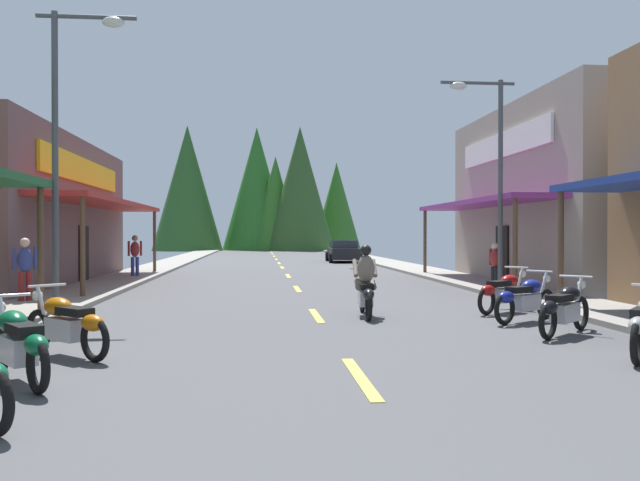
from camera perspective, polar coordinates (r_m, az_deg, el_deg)
The scene contains 18 objects.
ground at distance 28.44m, azimuth -2.91°, elevation -3.15°, with size 10.74×88.40×0.10m, color #4C4C4F.
sidewalk_left at distance 28.88m, azimuth -15.90°, elevation -2.90°, with size 2.23×88.40×0.12m, color gray.
sidewalk_right at distance 29.44m, azimuth 9.82°, elevation -2.82°, with size 2.23×88.40×0.12m, color gray.
centerline_dashes at distance 33.28m, azimuth -3.29°, elevation -2.51°, with size 0.16×65.09×0.01m.
storefront_right_far at distance 25.95m, azimuth 23.45°, elevation 3.67°, with size 9.18×11.50×6.45m.
streetlamp_left at distance 15.66m, azimuth -21.22°, elevation 9.92°, with size 2.19×0.30×6.75m.
streetlamp_right at distance 19.57m, azimuth 14.73°, elevation 7.30°, with size 2.19×0.30×6.29m.
motorcycle_parked_right_3 at distance 12.33m, azimuth 20.78°, elevation -5.57°, with size 1.65×1.51×1.04m.
motorcycle_parked_right_4 at distance 13.89m, azimuth 17.66°, elevation -4.87°, with size 1.82×1.29×1.04m.
motorcycle_parked_right_5 at distance 15.40m, azimuth 15.95°, elevation -4.33°, with size 1.76×1.38×1.04m.
motorcycle_parked_left_2 at distance 8.68m, azimuth -25.08°, elevation -8.18°, with size 1.32×1.80×1.04m.
motorcycle_parked_left_3 at distance 10.26m, azimuth -21.48°, elevation -6.81°, with size 1.63×1.53×1.04m.
rider_cruising_lead at distance 14.10m, azimuth 4.04°, elevation -4.09°, with size 0.60×2.14×1.57m.
pedestrian_by_shop at distance 21.01m, azimuth 15.17°, elevation -1.95°, with size 0.33×0.56×1.54m.
pedestrian_browsing at distance 17.84m, azimuth -24.60°, elevation -2.08°, with size 0.52×0.40×1.71m.
pedestrian_strolling at distance 26.87m, azimuth -16.03°, elevation -1.10°, with size 0.54×0.37×1.75m.
parked_car_curbside at distance 41.41m, azimuth 2.07°, elevation -0.96°, with size 2.17×4.35×1.40m.
treeline_backdrop at distance 72.16m, azimuth -4.65°, elevation 4.06°, with size 23.53×12.83×13.81m.
Camera 1 is at (-1.27, 0.85, 1.80)m, focal length 36.25 mm.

